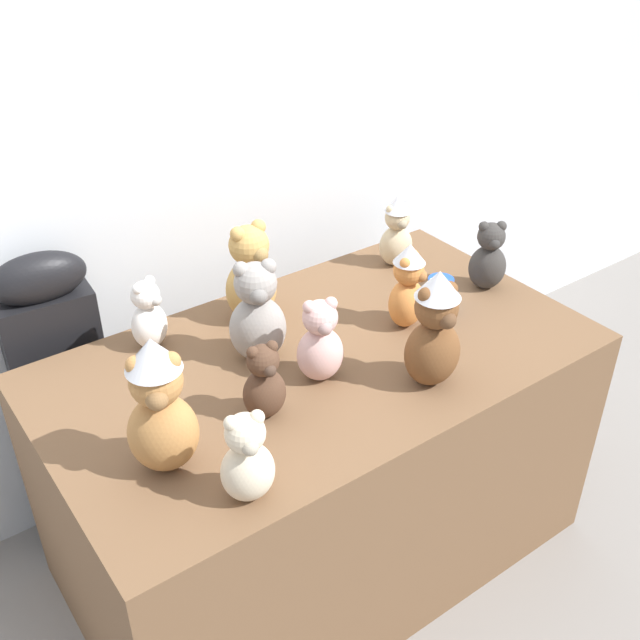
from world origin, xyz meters
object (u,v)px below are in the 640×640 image
(teddy_bear_charcoal, at_px, (489,258))
(party_cup_blue, at_px, (440,294))
(teddy_bear_honey, at_px, (251,275))
(teddy_bear_chestnut, at_px, (434,330))
(display_table, at_px, (320,459))
(instrument_case, at_px, (66,400))
(teddy_bear_snow, at_px, (148,316))
(teddy_bear_blush, at_px, (320,343))
(teddy_bear_ash, at_px, (257,315))
(teddy_bear_ginger, at_px, (408,287))
(teddy_bear_sand, at_px, (397,232))
(teddy_bear_cocoa, at_px, (264,383))
(teddy_bear_caramel, at_px, (160,407))
(teddy_bear_cream, at_px, (247,460))

(teddy_bear_charcoal, bearing_deg, party_cup_blue, -144.90)
(teddy_bear_honey, xyz_separation_m, teddy_bear_chestnut, (0.22, -0.56, 0.02))
(display_table, distance_m, teddy_bear_honey, 0.62)
(instrument_case, distance_m, teddy_bear_snow, 0.49)
(teddy_bear_chestnut, distance_m, teddy_bear_blush, 0.30)
(instrument_case, height_order, teddy_bear_chestnut, teddy_bear_chestnut)
(teddy_bear_snow, bearing_deg, instrument_case, 103.72)
(teddy_bear_chestnut, bearing_deg, teddy_bear_ash, 140.05)
(instrument_case, relative_size, teddy_bear_ash, 3.40)
(display_table, xyz_separation_m, teddy_bear_chestnut, (0.17, -0.27, 0.56))
(instrument_case, distance_m, teddy_bear_chestnut, 1.21)
(teddy_bear_ginger, relative_size, teddy_bear_sand, 1.07)
(teddy_bear_cocoa, distance_m, party_cup_blue, 0.72)
(teddy_bear_honey, bearing_deg, teddy_bear_caramel, -144.98)
(instrument_case, distance_m, teddy_bear_caramel, 0.85)
(teddy_bear_honey, xyz_separation_m, teddy_bear_blush, (-0.01, -0.37, -0.03))
(instrument_case, relative_size, party_cup_blue, 9.57)
(teddy_bear_cream, relative_size, party_cup_blue, 2.15)
(teddy_bear_honey, bearing_deg, teddy_bear_chestnut, -74.80)
(teddy_bear_honey, relative_size, teddy_bear_sand, 1.25)
(display_table, relative_size, teddy_bear_ash, 5.07)
(teddy_bear_caramel, distance_m, teddy_bear_ginger, 0.87)
(teddy_bear_honey, distance_m, teddy_bear_cream, 0.75)
(teddy_bear_blush, bearing_deg, teddy_bear_charcoal, 24.53)
(teddy_bear_ginger, bearing_deg, instrument_case, 121.15)
(teddy_bear_caramel, xyz_separation_m, teddy_bear_cocoa, (0.28, 0.02, -0.07))
(teddy_bear_honey, height_order, teddy_bear_ginger, teddy_bear_honey)
(teddy_bear_honey, xyz_separation_m, party_cup_blue, (0.49, -0.30, -0.09))
(teddy_bear_chestnut, bearing_deg, party_cup_blue, 52.43)
(teddy_bear_ginger, distance_m, party_cup_blue, 0.16)
(teddy_bear_cream, bearing_deg, teddy_bear_ash, 71.56)
(instrument_case, xyz_separation_m, teddy_bear_sand, (1.11, -0.28, 0.39))
(instrument_case, xyz_separation_m, teddy_bear_ginger, (0.88, -0.59, 0.39))
(teddy_bear_blush, xyz_separation_m, teddy_bear_cream, (-0.39, -0.26, -0.01))
(teddy_bear_cocoa, relative_size, teddy_bear_snow, 1.00)
(teddy_bear_ginger, distance_m, teddy_bear_cream, 0.82)
(display_table, relative_size, party_cup_blue, 14.28)
(instrument_case, bearing_deg, teddy_bear_caramel, -82.73)
(teddy_bear_charcoal, relative_size, party_cup_blue, 2.14)
(display_table, relative_size, teddy_bear_honey, 4.97)
(teddy_bear_cocoa, bearing_deg, teddy_bear_honey, 68.84)
(teddy_bear_ash, bearing_deg, teddy_bear_charcoal, 16.19)
(teddy_bear_honey, relative_size, teddy_bear_chestnut, 0.93)
(teddy_bear_blush, relative_size, teddy_bear_cream, 1.05)
(teddy_bear_snow, bearing_deg, teddy_bear_cocoa, -105.08)
(teddy_bear_sand, xyz_separation_m, teddy_bear_cocoa, (-0.79, -0.42, -0.02))
(teddy_bear_chestnut, distance_m, teddy_bear_ginger, 0.29)
(display_table, height_order, teddy_bear_cocoa, teddy_bear_cocoa)
(teddy_bear_honey, bearing_deg, teddy_bear_cocoa, -123.69)
(instrument_case, height_order, teddy_bear_snow, instrument_case)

